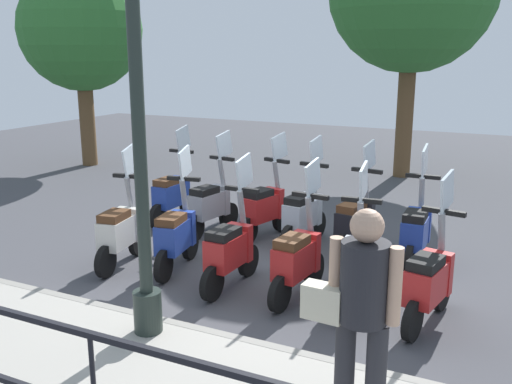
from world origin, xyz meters
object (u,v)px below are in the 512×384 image
(scooter_far_3, at_px, (265,206))
(scooter_far_4, at_px, (211,203))
(scooter_near_0, at_px, (429,280))
(scooter_near_1, at_px, (354,265))
(scooter_far_1, at_px, (356,221))
(scooter_near_4, at_px, (177,234))
(scooter_near_3, at_px, (230,249))
(scooter_far_5, at_px, (173,194))
(pedestrian_with_bag, at_px, (360,306))
(scooter_near_5, at_px, (121,230))
(scooter_near_2, at_px, (298,258))
(lamp_post_near, at_px, (139,132))
(scooter_far_0, at_px, (416,230))
(tree_large, at_px, (81,30))
(scooter_far_2, at_px, (304,213))

(scooter_far_3, relative_size, scooter_far_4, 1.00)
(scooter_near_0, bearing_deg, scooter_far_4, 75.39)
(scooter_near_1, xyz_separation_m, scooter_far_1, (1.58, 0.43, 0.00))
(scooter_near_4, xyz_separation_m, scooter_far_1, (1.50, -1.87, 0.00))
(scooter_near_4, relative_size, scooter_far_1, 1.00)
(scooter_near_3, xyz_separation_m, scooter_far_5, (1.90, 2.07, 0.00))
(scooter_near_4, height_order, scooter_far_5, same)
(pedestrian_with_bag, relative_size, scooter_near_5, 1.03)
(scooter_near_1, relative_size, scooter_near_4, 1.00)
(scooter_near_5, bearing_deg, scooter_near_3, -99.87)
(pedestrian_with_bag, xyz_separation_m, scooter_far_3, (3.92, 2.51, -0.60))
(scooter_near_2, xyz_separation_m, scooter_far_3, (1.78, 1.23, 0.00))
(lamp_post_near, height_order, scooter_far_0, lamp_post_near)
(scooter_near_1, bearing_deg, scooter_near_4, 83.90)
(scooter_far_0, relative_size, scooter_far_4, 1.00)
(scooter_near_4, xyz_separation_m, scooter_far_0, (1.45, -2.67, 0.00))
(tree_large, bearing_deg, scooter_far_2, -115.79)
(scooter_near_3, bearing_deg, tree_large, 55.04)
(lamp_post_near, height_order, scooter_near_5, lamp_post_near)
(scooter_near_3, height_order, scooter_far_5, same)
(scooter_near_5, bearing_deg, scooter_far_1, -66.41)
(lamp_post_near, height_order, scooter_near_3, lamp_post_near)
(scooter_near_3, xyz_separation_m, scooter_far_1, (1.70, -1.00, 0.00))
(pedestrian_with_bag, relative_size, scooter_far_5, 1.03)
(lamp_post_near, relative_size, tree_large, 0.92)
(scooter_far_2, relative_size, scooter_far_4, 1.00)
(tree_large, bearing_deg, scooter_far_3, -117.53)
(lamp_post_near, height_order, scooter_far_1, lamp_post_near)
(lamp_post_near, height_order, scooter_far_5, lamp_post_near)
(scooter_near_0, distance_m, scooter_far_1, 2.06)
(scooter_near_1, xyz_separation_m, scooter_near_3, (-0.12, 1.43, 0.00))
(pedestrian_with_bag, distance_m, scooter_near_1, 2.37)
(lamp_post_near, xyz_separation_m, scooter_far_0, (3.18, -1.85, -1.54))
(lamp_post_near, height_order, pedestrian_with_bag, lamp_post_near)
(scooter_near_4, distance_m, scooter_near_5, 0.75)
(scooter_far_2, bearing_deg, lamp_post_near, -176.54)
(scooter_near_4, bearing_deg, scooter_far_1, -61.00)
(scooter_near_5, height_order, scooter_far_5, same)
(scooter_near_3, bearing_deg, scooter_far_5, 49.95)
(scooter_far_2, bearing_deg, scooter_near_4, 153.43)
(pedestrian_with_bag, relative_size, scooter_far_0, 1.03)
(scooter_near_1, bearing_deg, scooter_far_5, 58.78)
(scooter_far_0, bearing_deg, scooter_near_0, -166.36)
(scooter_near_1, height_order, scooter_far_4, same)
(pedestrian_with_bag, bearing_deg, scooter_far_4, 45.08)
(scooter_far_0, xyz_separation_m, scooter_far_2, (0.12, 1.58, 0.00))
(scooter_far_2, bearing_deg, scooter_far_4, 103.12)
(scooter_far_2, bearing_deg, pedestrian_with_bag, -145.89)
(scooter_far_1, bearing_deg, scooter_near_1, -155.06)
(pedestrian_with_bag, xyz_separation_m, scooter_far_1, (3.78, 1.09, -0.60))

